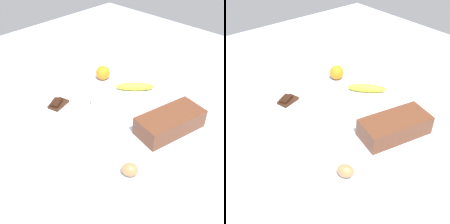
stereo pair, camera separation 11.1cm
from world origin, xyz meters
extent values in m
cube|color=silver|center=(0.00, 0.00, -0.01)|extent=(2.40, 2.40, 0.02)
cube|color=brown|center=(-0.12, 0.22, 0.04)|extent=(0.30, 0.19, 0.08)
cube|color=black|center=(-0.12, 0.22, 0.04)|extent=(0.29, 0.17, 0.07)
cylinder|color=white|center=(0.14, 0.00, 0.02)|extent=(0.15, 0.15, 0.04)
torus|color=white|center=(0.14, 0.00, 0.04)|extent=(0.15, 0.15, 0.01)
ellipsoid|color=white|center=(0.14, 0.00, 0.05)|extent=(0.11, 0.11, 0.04)
cylinder|color=white|center=(-0.06, -0.10, 0.02)|extent=(0.13, 0.13, 0.04)
torus|color=white|center=(-0.06, -0.10, 0.04)|extent=(0.13, 0.13, 0.01)
ellipsoid|color=white|center=(-0.06, -0.10, 0.05)|extent=(0.10, 0.10, 0.04)
ellipsoid|color=yellow|center=(-0.25, -0.08, 0.02)|extent=(0.16, 0.17, 0.04)
sphere|color=orange|center=(-0.21, -0.27, 0.04)|extent=(0.07, 0.07, 0.07)
cube|color=#F4EDB2|center=(0.25, -0.19, 0.03)|extent=(0.11, 0.09, 0.06)
ellipsoid|color=#B67B4B|center=(0.18, 0.26, 0.02)|extent=(0.07, 0.08, 0.05)
cylinder|color=white|center=(0.11, -0.24, 0.01)|extent=(0.13, 0.13, 0.01)
cube|color=#381E11|center=(0.11, -0.24, 0.02)|extent=(0.10, 0.08, 0.01)
cube|color=black|center=(0.11, -0.24, 0.03)|extent=(0.07, 0.07, 0.01)
camera|label=1|loc=(0.68, 0.66, 0.76)|focal=45.15mm
camera|label=2|loc=(0.60, 0.74, 0.76)|focal=45.15mm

